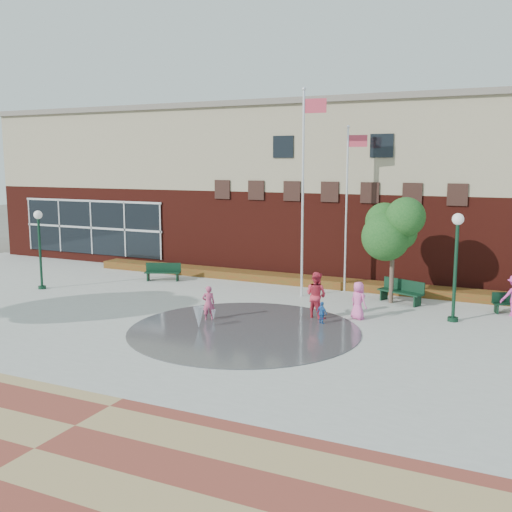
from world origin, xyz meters
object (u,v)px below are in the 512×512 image
at_px(child_splash, 208,303).
at_px(flagpole_left, 304,183).
at_px(bench_left, 163,275).
at_px(flagpole_right, 348,200).

bearing_deg(child_splash, flagpole_left, -143.03).
bearing_deg(bench_left, flagpole_right, -12.34).
xyz_separation_m(flagpole_left, bench_left, (-7.77, 0.29, -4.85)).
relative_size(flagpole_right, bench_left, 4.10).
xyz_separation_m(flagpole_right, bench_left, (-9.21, -1.59, -4.00)).
height_order(flagpole_right, bench_left, flagpole_right).
relative_size(flagpole_left, bench_left, 4.93).
relative_size(bench_left, child_splash, 1.39).
xyz_separation_m(flagpole_left, flagpole_right, (1.44, 1.88, -0.85)).
relative_size(flagpole_left, flagpole_right, 1.20).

